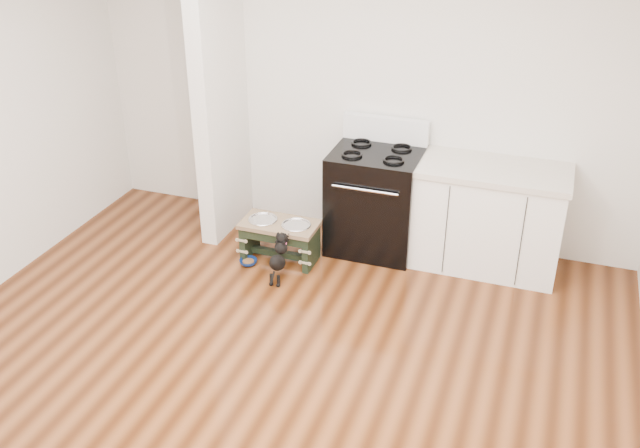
{
  "coord_description": "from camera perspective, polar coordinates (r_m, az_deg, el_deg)",
  "views": [
    {
      "loc": [
        1.66,
        -3.31,
        3.22
      ],
      "look_at": [
        0.01,
        1.37,
        0.58
      ],
      "focal_mm": 40.0,
      "sensor_mm": 36.0,
      "label": 1
    }
  ],
  "objects": [
    {
      "name": "cabinet_run",
      "position": [
        6.16,
        13.3,
        0.5
      ],
      "size": [
        1.24,
        0.64,
        0.91
      ],
      "color": "white",
      "rests_on": "ground"
    },
    {
      "name": "floor_bowl",
      "position": [
        6.22,
        -5.76,
        -3.04
      ],
      "size": [
        0.18,
        0.18,
        0.05
      ],
      "rotation": [
        0.0,
        0.0,
        0.16
      ],
      "color": "navy",
      "rests_on": "ground"
    },
    {
      "name": "room_shell",
      "position": [
        4.03,
        -6.66,
        4.42
      ],
      "size": [
        5.0,
        5.0,
        5.0
      ],
      "color": "silver",
      "rests_on": "ground"
    },
    {
      "name": "partition_wall",
      "position": [
        6.38,
        -8.04,
        10.72
      ],
      "size": [
        0.15,
        0.8,
        2.7
      ],
      "primitive_type": "cube",
      "color": "silver",
      "rests_on": "ground"
    },
    {
      "name": "dog_feeder",
      "position": [
        6.16,
        -3.26,
        -0.77
      ],
      "size": [
        0.66,
        0.35,
        0.38
      ],
      "color": "black",
      "rests_on": "ground"
    },
    {
      "name": "ground",
      "position": [
        4.9,
        -5.6,
        -13.19
      ],
      "size": [
        5.0,
        5.0,
        0.0
      ],
      "primitive_type": "plane",
      "color": "#401D0B",
      "rests_on": "ground"
    },
    {
      "name": "oven_range",
      "position": [
        6.27,
        4.45,
        2.02
      ],
      "size": [
        0.76,
        0.69,
        1.14
      ],
      "color": "black",
      "rests_on": "ground"
    },
    {
      "name": "puppy",
      "position": [
        5.89,
        -3.31,
        -2.62
      ],
      "size": [
        0.12,
        0.34,
        0.4
      ],
      "color": "black",
      "rests_on": "ground"
    }
  ]
}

